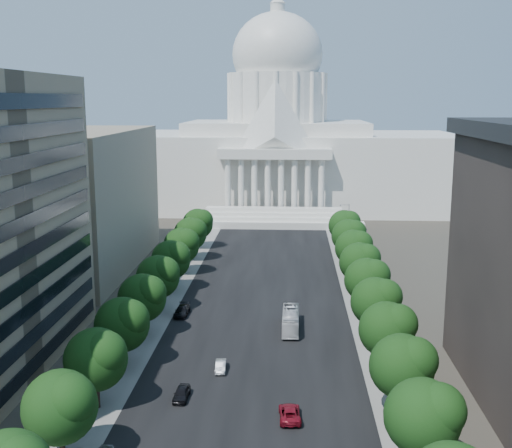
% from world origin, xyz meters
% --- Properties ---
extents(road_asphalt, '(30.00, 260.00, 0.01)m').
position_xyz_m(road_asphalt, '(0.00, 90.00, 0.00)').
color(road_asphalt, black).
rests_on(road_asphalt, ground).
extents(sidewalk_left, '(8.00, 260.00, 0.02)m').
position_xyz_m(sidewalk_left, '(-19.00, 90.00, 0.00)').
color(sidewalk_left, gray).
rests_on(sidewalk_left, ground).
extents(sidewalk_right, '(8.00, 260.00, 0.02)m').
position_xyz_m(sidewalk_right, '(19.00, 90.00, 0.00)').
color(sidewalk_right, gray).
rests_on(sidewalk_right, ground).
extents(capitol, '(120.00, 56.00, 73.00)m').
position_xyz_m(capitol, '(0.00, 184.89, 20.01)').
color(capitol, white).
rests_on(capitol, ground).
extents(office_block_left_far, '(38.00, 52.00, 30.00)m').
position_xyz_m(office_block_left_far, '(-48.00, 100.00, 15.00)').
color(office_block_left_far, gray).
rests_on(office_block_left_far, ground).
extents(tree_l_b, '(7.79, 7.60, 9.97)m').
position_xyz_m(tree_l_b, '(-17.66, 23.81, 6.45)').
color(tree_l_b, '#33261C').
rests_on(tree_l_b, ground).
extents(tree_l_c, '(7.79, 7.60, 9.97)m').
position_xyz_m(tree_l_c, '(-17.66, 35.81, 6.45)').
color(tree_l_c, '#33261C').
rests_on(tree_l_c, ground).
extents(tree_l_d, '(7.79, 7.60, 9.97)m').
position_xyz_m(tree_l_d, '(-17.66, 47.81, 6.45)').
color(tree_l_d, '#33261C').
rests_on(tree_l_d, ground).
extents(tree_l_e, '(7.79, 7.60, 9.97)m').
position_xyz_m(tree_l_e, '(-17.66, 59.81, 6.45)').
color(tree_l_e, '#33261C').
rests_on(tree_l_e, ground).
extents(tree_l_f, '(7.79, 7.60, 9.97)m').
position_xyz_m(tree_l_f, '(-17.66, 71.81, 6.45)').
color(tree_l_f, '#33261C').
rests_on(tree_l_f, ground).
extents(tree_l_g, '(7.79, 7.60, 9.97)m').
position_xyz_m(tree_l_g, '(-17.66, 83.81, 6.45)').
color(tree_l_g, '#33261C').
rests_on(tree_l_g, ground).
extents(tree_l_h, '(7.79, 7.60, 9.97)m').
position_xyz_m(tree_l_h, '(-17.66, 95.81, 6.45)').
color(tree_l_h, '#33261C').
rests_on(tree_l_h, ground).
extents(tree_l_i, '(7.79, 7.60, 9.97)m').
position_xyz_m(tree_l_i, '(-17.66, 107.81, 6.45)').
color(tree_l_i, '#33261C').
rests_on(tree_l_i, ground).
extents(tree_l_j, '(7.79, 7.60, 9.97)m').
position_xyz_m(tree_l_j, '(-17.66, 119.81, 6.45)').
color(tree_l_j, '#33261C').
rests_on(tree_l_j, ground).
extents(tree_r_b, '(7.79, 7.60, 9.97)m').
position_xyz_m(tree_r_b, '(18.34, 23.81, 6.45)').
color(tree_r_b, '#33261C').
rests_on(tree_r_b, ground).
extents(tree_r_c, '(7.79, 7.60, 9.97)m').
position_xyz_m(tree_r_c, '(18.34, 35.81, 6.45)').
color(tree_r_c, '#33261C').
rests_on(tree_r_c, ground).
extents(tree_r_d, '(7.79, 7.60, 9.97)m').
position_xyz_m(tree_r_d, '(18.34, 47.81, 6.45)').
color(tree_r_d, '#33261C').
rests_on(tree_r_d, ground).
extents(tree_r_e, '(7.79, 7.60, 9.97)m').
position_xyz_m(tree_r_e, '(18.34, 59.81, 6.45)').
color(tree_r_e, '#33261C').
rests_on(tree_r_e, ground).
extents(tree_r_f, '(7.79, 7.60, 9.97)m').
position_xyz_m(tree_r_f, '(18.34, 71.81, 6.45)').
color(tree_r_f, '#33261C').
rests_on(tree_r_f, ground).
extents(tree_r_g, '(7.79, 7.60, 9.97)m').
position_xyz_m(tree_r_g, '(18.34, 83.81, 6.45)').
color(tree_r_g, '#33261C').
rests_on(tree_r_g, ground).
extents(tree_r_h, '(7.79, 7.60, 9.97)m').
position_xyz_m(tree_r_h, '(18.34, 95.81, 6.45)').
color(tree_r_h, '#33261C').
rests_on(tree_r_h, ground).
extents(tree_r_i, '(7.79, 7.60, 9.97)m').
position_xyz_m(tree_r_i, '(18.34, 107.81, 6.45)').
color(tree_r_i, '#33261C').
rests_on(tree_r_i, ground).
extents(tree_r_j, '(7.79, 7.60, 9.97)m').
position_xyz_m(tree_r_j, '(18.34, 119.81, 6.45)').
color(tree_r_j, '#33261C').
rests_on(tree_r_j, ground).
extents(streetlight_b, '(2.61, 0.44, 9.00)m').
position_xyz_m(streetlight_b, '(19.90, 35.00, 5.82)').
color(streetlight_b, gray).
rests_on(streetlight_b, ground).
extents(streetlight_c, '(2.61, 0.44, 9.00)m').
position_xyz_m(streetlight_c, '(19.90, 60.00, 5.82)').
color(streetlight_c, gray).
rests_on(streetlight_c, ground).
extents(streetlight_d, '(2.61, 0.44, 9.00)m').
position_xyz_m(streetlight_d, '(19.90, 85.00, 5.82)').
color(streetlight_d, gray).
rests_on(streetlight_d, ground).
extents(streetlight_e, '(2.61, 0.44, 9.00)m').
position_xyz_m(streetlight_e, '(19.90, 110.00, 5.82)').
color(streetlight_e, gray).
rests_on(streetlight_e, ground).
extents(streetlight_f, '(2.61, 0.44, 9.00)m').
position_xyz_m(streetlight_f, '(19.90, 135.00, 5.82)').
color(streetlight_f, gray).
rests_on(streetlight_f, ground).
extents(car_dark_a, '(1.88, 4.42, 1.49)m').
position_xyz_m(car_dark_a, '(-8.30, 38.72, 0.75)').
color(car_dark_a, black).
rests_on(car_dark_a, ground).
extents(car_silver, '(1.62, 4.06, 1.31)m').
position_xyz_m(car_silver, '(-4.38, 47.39, 0.66)').
color(car_silver, '#B9BCC2').
rests_on(car_silver, ground).
extents(car_red, '(2.75, 5.42, 1.47)m').
position_xyz_m(car_red, '(5.09, 34.38, 0.73)').
color(car_red, maroon).
rests_on(car_red, ground).
extents(car_dark_b, '(2.40, 5.55, 1.59)m').
position_xyz_m(car_dark_b, '(-13.50, 69.76, 0.79)').
color(car_dark_b, black).
rests_on(car_dark_b, ground).
extents(city_bus, '(2.66, 10.99, 3.06)m').
position_xyz_m(city_bus, '(5.13, 63.95, 1.53)').
color(city_bus, silver).
rests_on(city_bus, ground).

